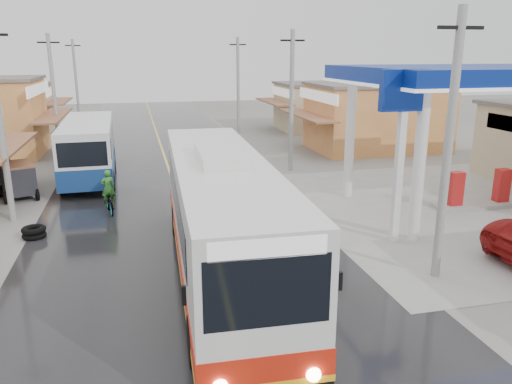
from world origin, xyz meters
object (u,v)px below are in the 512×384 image
at_px(second_bus, 89,148).
at_px(cyclist, 109,199).
at_px(coach_bus, 221,217).
at_px(tricycle_near, 17,179).
at_px(tyre_stack, 34,232).

xyz_separation_m(second_bus, cyclist, (1.25, -6.84, -1.05)).
height_order(coach_bus, tricycle_near, coach_bus).
bearing_deg(tyre_stack, second_bus, 81.43).
distance_m(coach_bus, cyclist, 8.40).
relative_size(second_bus, tricycle_near, 3.93).
bearing_deg(tricycle_near, coach_bus, -75.06).
height_order(coach_bus, tyre_stack, coach_bus).
bearing_deg(second_bus, tricycle_near, -132.44).
bearing_deg(coach_bus, tyre_stack, 144.33).
height_order(coach_bus, cyclist, coach_bus).
height_order(second_bus, cyclist, second_bus).
bearing_deg(coach_bus, cyclist, 118.33).
bearing_deg(coach_bus, second_bus, 111.17).
distance_m(second_bus, tyre_stack, 9.60).
xyz_separation_m(tricycle_near, tyre_stack, (1.64, -5.90, -0.75)).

